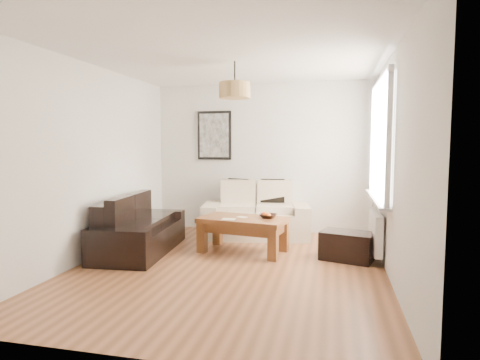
% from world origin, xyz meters
% --- Properties ---
extents(floor, '(4.50, 4.50, 0.00)m').
position_xyz_m(floor, '(0.00, 0.00, 0.00)').
color(floor, brown).
rests_on(floor, ground).
extents(ceiling, '(3.80, 4.50, 0.00)m').
position_xyz_m(ceiling, '(0.00, 0.00, 2.60)').
color(ceiling, white).
rests_on(ceiling, floor).
extents(wall_back, '(3.80, 0.04, 2.60)m').
position_xyz_m(wall_back, '(0.00, 2.25, 1.30)').
color(wall_back, silver).
rests_on(wall_back, floor).
extents(wall_front, '(3.80, 0.04, 2.60)m').
position_xyz_m(wall_front, '(0.00, -2.25, 1.30)').
color(wall_front, silver).
rests_on(wall_front, floor).
extents(wall_left, '(0.04, 4.50, 2.60)m').
position_xyz_m(wall_left, '(-1.90, 0.00, 1.30)').
color(wall_left, silver).
rests_on(wall_left, floor).
extents(wall_right, '(0.04, 4.50, 2.60)m').
position_xyz_m(wall_right, '(1.90, 0.00, 1.30)').
color(wall_right, silver).
rests_on(wall_right, floor).
extents(window_bay, '(0.14, 1.90, 1.60)m').
position_xyz_m(window_bay, '(1.86, 0.80, 1.60)').
color(window_bay, white).
rests_on(window_bay, wall_right).
extents(radiator, '(0.10, 0.90, 0.52)m').
position_xyz_m(radiator, '(1.82, 0.80, 0.38)').
color(radiator, white).
rests_on(radiator, wall_right).
extents(poster, '(0.62, 0.04, 0.87)m').
position_xyz_m(poster, '(-0.85, 2.22, 1.70)').
color(poster, black).
rests_on(poster, wall_back).
extents(pendant_shade, '(0.40, 0.40, 0.20)m').
position_xyz_m(pendant_shade, '(0.00, 0.30, 2.23)').
color(pendant_shade, tan).
rests_on(pendant_shade, ceiling).
extents(loveseat_cream, '(1.87, 1.22, 0.86)m').
position_xyz_m(loveseat_cream, '(0.00, 1.78, 0.43)').
color(loveseat_cream, beige).
rests_on(loveseat_cream, floor).
extents(sofa_leather, '(0.98, 1.78, 0.74)m').
position_xyz_m(sofa_leather, '(-1.43, 0.42, 0.37)').
color(sofa_leather, black).
rests_on(sofa_leather, floor).
extents(coffee_table, '(1.31, 0.86, 0.50)m').
position_xyz_m(coffee_table, '(0.01, 0.76, 0.25)').
color(coffee_table, brown).
rests_on(coffee_table, floor).
extents(ottoman, '(0.76, 0.59, 0.38)m').
position_xyz_m(ottoman, '(1.45, 0.67, 0.19)').
color(ottoman, black).
rests_on(ottoman, floor).
extents(cushion_left, '(0.42, 0.24, 0.40)m').
position_xyz_m(cushion_left, '(-0.35, 1.99, 0.74)').
color(cushion_left, black).
rests_on(cushion_left, loveseat_cream).
extents(cushion_right, '(0.42, 0.17, 0.41)m').
position_xyz_m(cushion_right, '(0.25, 1.99, 0.74)').
color(cushion_right, black).
rests_on(cushion_right, loveseat_cream).
extents(fruit_bowl, '(0.28, 0.28, 0.06)m').
position_xyz_m(fruit_bowl, '(0.37, 0.79, 0.53)').
color(fruit_bowl, black).
rests_on(fruit_bowl, coffee_table).
extents(orange_a, '(0.08, 0.08, 0.07)m').
position_xyz_m(orange_a, '(0.34, 0.82, 0.54)').
color(orange_a, orange).
rests_on(orange_a, fruit_bowl).
extents(orange_b, '(0.08, 0.08, 0.07)m').
position_xyz_m(orange_b, '(0.37, 0.80, 0.54)').
color(orange_b, orange).
rests_on(orange_b, fruit_bowl).
extents(orange_c, '(0.10, 0.10, 0.08)m').
position_xyz_m(orange_c, '(0.30, 0.87, 0.54)').
color(orange_c, '#E24C13').
rests_on(orange_c, fruit_bowl).
extents(papers, '(0.19, 0.14, 0.01)m').
position_xyz_m(papers, '(-0.16, 0.58, 0.50)').
color(papers, white).
rests_on(papers, coffee_table).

